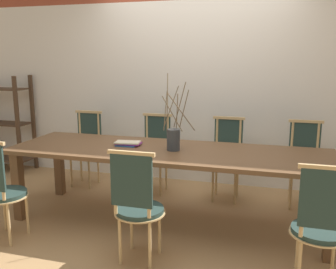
{
  "coord_description": "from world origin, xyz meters",
  "views": [
    {
      "loc": [
        0.98,
        -3.4,
        1.62
      ],
      "look_at": [
        0.0,
        0.0,
        0.89
      ],
      "focal_mm": 40.0,
      "sensor_mm": 36.0,
      "label": 1
    }
  ],
  "objects": [
    {
      "name": "ground_plane",
      "position": [
        0.0,
        0.0,
        0.0
      ],
      "size": [
        16.0,
        16.0,
        0.0
      ],
      "primitive_type": "plane",
      "color": "#A87F51"
    },
    {
      "name": "wall_rear",
      "position": [
        0.0,
        1.33,
        1.6
      ],
      "size": [
        12.0,
        0.06,
        3.2
      ],
      "color": "silver",
      "rests_on": "ground_plane"
    },
    {
      "name": "dining_table",
      "position": [
        0.0,
        0.0,
        0.66
      ],
      "size": [
        3.14,
        0.96,
        0.74
      ],
      "color": "brown",
      "rests_on": "ground_plane"
    },
    {
      "name": "chair_near_leftend",
      "position": [
        -1.31,
        -0.81,
        0.5
      ],
      "size": [
        0.41,
        0.41,
        0.95
      ],
      "color": "#233833",
      "rests_on": "ground_plane"
    },
    {
      "name": "chair_near_left",
      "position": [
        -0.02,
        -0.81,
        0.5
      ],
      "size": [
        0.41,
        0.41,
        0.95
      ],
      "color": "#233833",
      "rests_on": "ground_plane"
    },
    {
      "name": "chair_near_center",
      "position": [
        1.33,
        -0.81,
        0.5
      ],
      "size": [
        0.41,
        0.41,
        0.95
      ],
      "color": "#233833",
      "rests_on": "ground_plane"
    },
    {
      "name": "chair_far_leftend",
      "position": [
        -1.33,
        0.81,
        0.5
      ],
      "size": [
        0.41,
        0.41,
        0.95
      ],
      "rotation": [
        0.0,
        0.0,
        3.14
      ],
      "color": "#233833",
      "rests_on": "ground_plane"
    },
    {
      "name": "chair_far_left",
      "position": [
        -0.4,
        0.81,
        0.5
      ],
      "size": [
        0.41,
        0.41,
        0.95
      ],
      "rotation": [
        0.0,
        0.0,
        3.14
      ],
      "color": "#233833",
      "rests_on": "ground_plane"
    },
    {
      "name": "chair_far_center",
      "position": [
        0.47,
        0.81,
        0.5
      ],
      "size": [
        0.41,
        0.41,
        0.95
      ],
      "rotation": [
        0.0,
        0.0,
        3.14
      ],
      "color": "#233833",
      "rests_on": "ground_plane"
    },
    {
      "name": "chair_far_right",
      "position": [
        1.32,
        0.81,
        0.5
      ],
      "size": [
        0.41,
        0.41,
        0.95
      ],
      "rotation": [
        0.0,
        0.0,
        3.14
      ],
      "color": "#233833",
      "rests_on": "ground_plane"
    },
    {
      "name": "vase_centerpiece",
      "position": [
        0.06,
        -0.01,
        0.86
      ],
      "size": [
        0.32,
        0.37,
        0.73
      ],
      "color": "#33383D",
      "rests_on": "dining_table"
    },
    {
      "name": "book_stack",
      "position": [
        -0.44,
        0.06,
        0.76
      ],
      "size": [
        0.27,
        0.18,
        0.04
      ],
      "color": "#234C8C",
      "rests_on": "dining_table"
    },
    {
      "name": "shelving_rack",
      "position": [
        -2.77,
        1.06,
        0.68
      ],
      "size": [
        0.77,
        0.39,
        1.38
      ],
      "color": "#422D1E",
      "rests_on": "ground_plane"
    }
  ]
}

